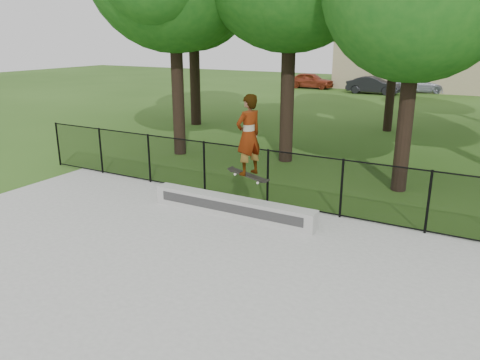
{
  "coord_description": "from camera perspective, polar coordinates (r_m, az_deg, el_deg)",
  "views": [
    {
      "loc": [
        5.1,
        -4.76,
        4.38
      ],
      "look_at": [
        0.11,
        4.2,
        1.2
      ],
      "focal_mm": 35.0,
      "sensor_mm": 36.0,
      "label": 1
    }
  ],
  "objects": [
    {
      "name": "skater_airborne",
      "position": [
        10.69,
        1.05,
        5.37
      ],
      "size": [
        0.83,
        0.8,
        2.03
      ],
      "color": "black",
      "rests_on": "ground"
    },
    {
      "name": "distant_building",
      "position": [
        43.4,
        20.24,
        13.27
      ],
      "size": [
        12.4,
        6.4,
        4.3
      ],
      "color": "tan",
      "rests_on": "ground"
    },
    {
      "name": "car_b",
      "position": [
        38.67,
        15.91,
        11.05
      ],
      "size": [
        3.64,
        1.43,
        1.32
      ],
      "primitive_type": "imported",
      "rotation": [
        0.0,
        0.0,
        1.58
      ],
      "color": "black",
      "rests_on": "ground"
    },
    {
      "name": "chainlink_fence",
      "position": [
        12.35,
        3.4,
        0.39
      ],
      "size": [
        16.06,
        0.06,
        1.5
      ],
      "color": "black",
      "rests_on": "concrete_slab"
    },
    {
      "name": "concrete_slab",
      "position": [
        8.22,
        -15.66,
        -15.42
      ],
      "size": [
        14.0,
        12.0,
        0.06
      ],
      "primitive_type": "cube",
      "color": "#999994",
      "rests_on": "ground"
    },
    {
      "name": "car_a",
      "position": [
        41.67,
        8.61,
        11.92
      ],
      "size": [
        3.92,
        1.61,
        1.34
      ],
      "primitive_type": "imported",
      "rotation": [
        0.0,
        0.0,
        1.56
      ],
      "color": "maroon",
      "rests_on": "ground"
    },
    {
      "name": "grind_ledge",
      "position": [
        11.68,
        -0.99,
        -3.23
      ],
      "size": [
        4.42,
        0.4,
        0.48
      ],
      "primitive_type": "cube",
      "color": "#A8A8A3",
      "rests_on": "concrete_slab"
    },
    {
      "name": "ground",
      "position": [
        8.24,
        -15.65,
        -15.6
      ],
      "size": [
        100.0,
        100.0,
        0.0
      ],
      "primitive_type": "plane",
      "color": "#294A15",
      "rests_on": "ground"
    },
    {
      "name": "car_c",
      "position": [
        40.79,
        20.88,
        10.86
      ],
      "size": [
        4.37,
        2.68,
        1.28
      ],
      "primitive_type": "imported",
      "rotation": [
        0.0,
        0.0,
        1.8
      ],
      "color": "#A8AABE",
      "rests_on": "ground"
    }
  ]
}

